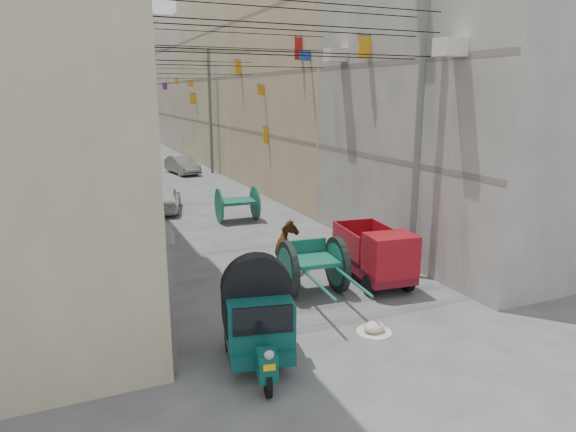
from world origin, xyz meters
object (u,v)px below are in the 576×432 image
distant_car_grey (182,165)px  distant_car_green (138,147)px  mini_truck (379,258)px  second_cart (237,203)px  feed_sack (374,327)px  auto_rickshaw (257,315)px  horse (291,254)px  tonga_cart (313,266)px  distant_car_white (165,199)px

distant_car_grey → distant_car_green: 12.62m
mini_truck → distant_car_grey: bearing=98.3°
second_cart → feed_sack: second_cart is taller
auto_rickshaw → distant_car_green: 38.06m
auto_rickshaw → horse: (2.45, 3.91, -0.20)m
tonga_cart → mini_truck: 1.96m
distant_car_white → distant_car_grey: (3.15, 10.89, 0.02)m
tonga_cart → distant_car_grey: 22.63m
mini_truck → horse: bearing=155.8°
horse → second_cart: bearing=-84.2°
auto_rickshaw → distant_car_white: 14.52m
horse → distant_car_white: horse is taller
mini_truck → tonga_cart: bearing=-177.9°
tonga_cart → distant_car_white: size_ratio=1.02×
distant_car_grey → auto_rickshaw: bearing=-108.3°
mini_truck → distant_car_green: bearing=99.6°
distant_car_green → mini_truck: bearing=112.6°
distant_car_white → second_cart: bearing=142.2°
horse → distant_car_grey: size_ratio=0.53×
tonga_cart → horse: size_ratio=1.79×
distant_car_grey → distant_car_white: bearing=-115.5°
second_cart → auto_rickshaw: bearing=-102.7°
auto_rickshaw → distant_car_grey: 25.69m
distant_car_green → second_cart: bearing=110.7°
distant_car_white → distant_car_grey: distant_car_grey is taller
second_cart → feed_sack: 11.21m
distant_car_white → distant_car_green: bearing=-80.8°
tonga_cart → distant_car_white: (-1.80, 11.69, -0.21)m
mini_truck → horse: size_ratio=1.60×
distant_car_white → horse: bearing=112.8°
auto_rickshaw → second_cart: size_ratio=1.47×
distant_car_grey → distant_car_green: size_ratio=0.83×
mini_truck → feed_sack: size_ratio=6.13×
tonga_cart → distant_car_green: size_ratio=0.79×
feed_sack → auto_rickshaw: bearing=-176.6°
feed_sack → distant_car_grey: size_ratio=0.14×
horse → distant_car_white: (-1.64, 10.58, -0.23)m
tonga_cart → distant_car_grey: bearing=92.0°
second_cart → distant_car_grey: (0.69, 14.03, -0.17)m
auto_rickshaw → distant_car_grey: bearing=93.1°
auto_rickshaw → distant_car_green: (2.80, 37.95, -0.38)m
second_cart → distant_car_grey: size_ratio=0.47×
mini_truck → distant_car_green: mini_truck is taller
second_cart → horse: 7.49m
auto_rickshaw → horse: size_ratio=1.31×
feed_sack → mini_truck: bearing=55.4°
distant_car_grey → distant_car_green: bearing=85.9°
feed_sack → tonga_cart: bearing=95.5°
auto_rickshaw → distant_car_grey: size_ratio=0.70×
tonga_cart → distant_car_grey: (1.35, 22.59, -0.19)m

